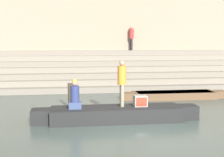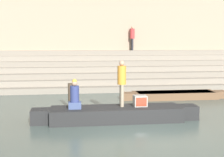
{
  "view_description": "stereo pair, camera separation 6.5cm",
  "coord_description": "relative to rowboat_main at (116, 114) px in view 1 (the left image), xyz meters",
  "views": [
    {
      "loc": [
        -2.24,
        -8.97,
        2.86
      ],
      "look_at": [
        -0.61,
        3.15,
        1.41
      ],
      "focal_mm": 50.0,
      "sensor_mm": 36.0,
      "label": 1
    },
    {
      "loc": [
        -2.18,
        -8.97,
        2.86
      ],
      "look_at": [
        -0.61,
        3.15,
        1.41
      ],
      "focal_mm": 50.0,
      "sensor_mm": 36.0,
      "label": 2
    }
  ],
  "objects": [
    {
      "name": "rowboat_main",
      "position": [
        0.0,
        0.0,
        0.0
      ],
      "size": [
        6.02,
        1.32,
        0.51
      ],
      "rotation": [
        0.0,
        0.0,
        0.03
      ],
      "color": "black",
      "rests_on": "ground"
    },
    {
      "name": "person_rowing",
      "position": [
        -1.49,
        -0.05,
        0.67
      ],
      "size": [
        0.44,
        0.35,
        1.05
      ],
      "rotation": [
        0.0,
        0.0,
        0.26
      ],
      "color": "#3D4C75",
      "rests_on": "rowboat_main"
    },
    {
      "name": "back_wall",
      "position": [
        0.61,
        11.31,
        4.12
      ],
      "size": [
        34.2,
        1.28,
        8.84
      ],
      "color": "tan",
      "rests_on": "ground"
    },
    {
      "name": "moored_boat_shore",
      "position": [
        3.57,
        4.04,
        -0.08
      ],
      "size": [
        5.38,
        1.13,
        0.35
      ],
      "rotation": [
        0.0,
        0.0,
        0.08
      ],
      "color": "brown",
      "rests_on": "ground"
    },
    {
      "name": "ground_plane",
      "position": [
        0.61,
        -1.95,
        -0.27
      ],
      "size": [
        120.0,
        120.0,
        0.0
      ],
      "primitive_type": "plane",
      "color": "#47544C"
    },
    {
      "name": "mooring_post",
      "position": [
        -1.65,
        2.14,
        0.29
      ],
      "size": [
        0.2,
        0.2,
        1.12
      ],
      "primitive_type": "cylinder",
      "color": "#473828",
      "rests_on": "ground"
    },
    {
      "name": "person_on_steps",
      "position": [
        2.6,
        10.38,
        2.96
      ],
      "size": [
        0.31,
        0.31,
        1.67
      ],
      "rotation": [
        0.0,
        0.0,
        4.13
      ],
      "color": "#28282D",
      "rests_on": "ghat_steps"
    },
    {
      "name": "person_standing",
      "position": [
        0.22,
        0.13,
        1.21
      ],
      "size": [
        0.31,
        0.31,
        1.68
      ],
      "rotation": [
        0.0,
        0.0,
        0.05
      ],
      "color": "gray",
      "rests_on": "rowboat_main"
    },
    {
      "name": "tv_set",
      "position": [
        0.89,
        0.06,
        0.44
      ],
      "size": [
        0.47,
        0.44,
        0.39
      ],
      "rotation": [
        0.0,
        0.0,
        0.01
      ],
      "color": "#9E998E",
      "rests_on": "rowboat_main"
    },
    {
      "name": "ghat_steps",
      "position": [
        0.61,
        9.08,
        0.53
      ],
      "size": [
        36.0,
        4.56,
        2.26
      ],
      "color": "gray",
      "rests_on": "ground"
    }
  ]
}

